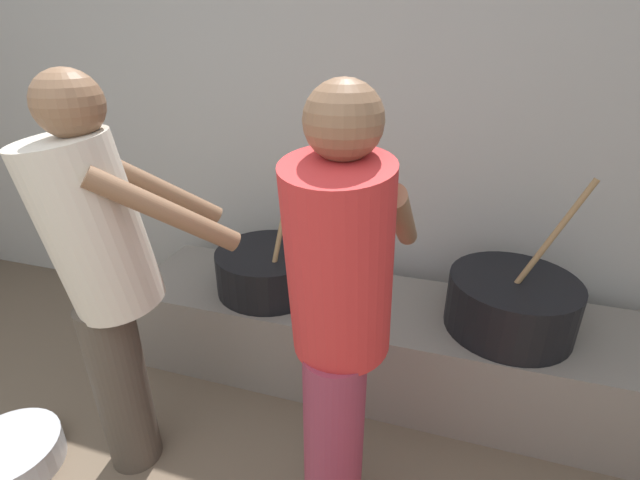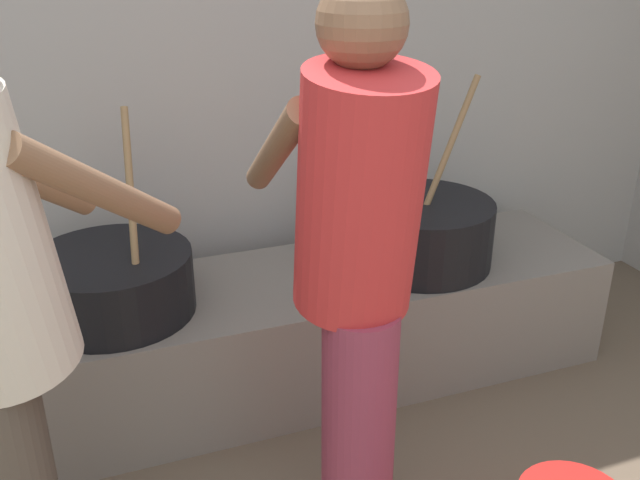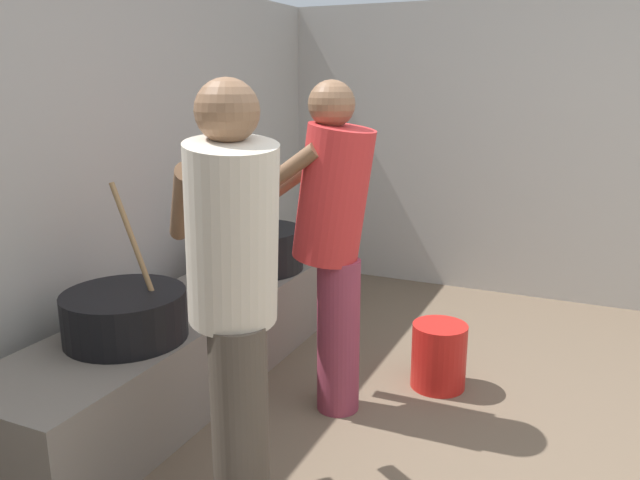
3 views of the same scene
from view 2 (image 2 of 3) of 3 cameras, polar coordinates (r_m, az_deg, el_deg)
name	(u,v)px [view 2 (image 2 of 3)]	position (r m, az deg, el deg)	size (l,w,h in m)	color
block_enclosure_rear	(83,101)	(2.77, -18.57, 10.57)	(5.59, 0.20, 2.07)	#ADA8A0
hearth_ledge	(278,334)	(2.68, -3.42, -7.60)	(2.53, 0.60, 0.44)	slate
cooking_pot_main	(112,283)	(2.42, -16.44, -3.37)	(0.53, 0.53, 0.66)	black
cooking_pot_secondary	(421,232)	(2.70, 8.18, 0.67)	(0.54, 0.54, 0.70)	black
cook_in_red_shirt	(358,258)	(1.74, 3.06, -1.50)	(0.35, 0.65, 1.53)	#8C3347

